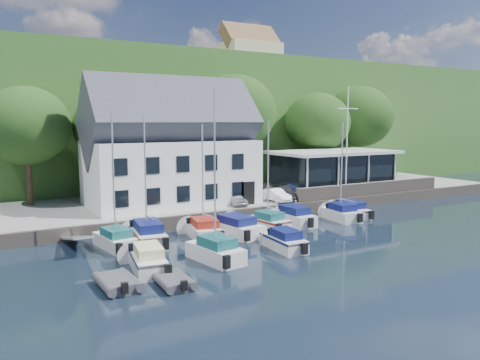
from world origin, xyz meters
The scene contains 34 objects.
ground centered at (0.00, 0.00, 0.00)m, with size 180.00×180.00×0.00m, color black.
quay centered at (0.00, 17.50, 0.50)m, with size 60.00×13.00×1.00m, color gray.
quay_face centered at (0.00, 11.00, 0.50)m, with size 60.00×0.30×1.00m, color #6C6156.
hillside centered at (0.00, 62.00, 8.00)m, with size 160.00×75.00×16.00m, color #29511E.
field_patch centered at (8.00, 70.00, 16.15)m, with size 50.00×30.00×0.30m, color #566030.
farmhouse centered at (22.00, 52.00, 20.10)m, with size 10.40×7.00×8.20m, color #C3B290, non-canonical shape.
harbor_building centered at (-7.00, 16.50, 5.35)m, with size 14.40×8.20×8.70m, color white, non-canonical shape.
club_pavilion centered at (11.00, 16.00, 3.05)m, with size 13.20×7.20×4.10m, color black, non-canonical shape.
seawall centered at (12.00, 11.40, 1.60)m, with size 18.00×0.50×1.20m, color #6C6156.
gangway centered at (-16.50, 9.00, 0.00)m, with size 1.20×6.00×1.40m, color silver, non-canonical shape.
car_silver centered at (-2.59, 12.90, 1.55)m, with size 1.31×3.25×1.11m, color silver.
car_white centered at (1.56, 12.72, 1.57)m, with size 1.20×3.45×1.14m, color silver.
car_dgrey centered at (2.89, 13.39, 1.64)m, with size 1.79×4.41×1.28m, color #303035.
car_blue centered at (5.86, 13.90, 1.71)m, with size 1.64×4.16×1.42m, color #2F4391.
flagpole centered at (9.42, 12.27, 6.24)m, with size 2.51×0.20×10.47m, color white, non-canonical shape.
tree_0 centered at (-17.94, 21.55, 6.07)m, with size 7.42×7.42×10.14m, color black, non-canonical shape.
tree_1 centered at (-10.57, 22.07, 5.91)m, with size 7.19×7.19×9.83m, color black, non-canonical shape.
tree_2 centered at (-3.63, 22.53, 6.01)m, with size 7.34×7.34×10.03m, color black, non-canonical shape.
tree_3 centered at (2.63, 22.35, 7.07)m, with size 8.89×8.89×12.15m, color black, non-canonical shape.
tree_4 centered at (13.15, 21.43, 6.24)m, with size 7.66×7.66×10.47m, color black, non-canonical shape.
tree_5 centered at (20.36, 22.17, 6.76)m, with size 8.43×8.43×11.53m, color black, non-canonical shape.
boat_r1_0 centered at (-14.21, 7.79, 4.15)m, with size 1.83×5.52×8.30m, color silver, non-canonical shape.
boat_r1_1 centered at (-12.09, 7.89, 4.79)m, with size 1.97×7.19×9.57m, color silver, non-canonical shape.
boat_r1_2 centered at (-8.06, 7.59, 4.24)m, with size 2.01×5.68×8.48m, color silver, non-canonical shape.
boat_r1_3 centered at (-5.81, 7.02, 0.75)m, with size 2.22×6.70×1.50m, color silver, non-canonical shape.
boat_r1_4 centered at (-2.78, 7.33, 4.32)m, with size 1.81×5.14×8.65m, color silver, non-canonical shape.
boat_r1_5 centered at (-0.05, 7.95, 0.76)m, with size 1.89×6.30×1.52m, color silver, non-canonical shape.
boat_r1_6 centered at (4.35, 7.24, 4.41)m, with size 1.96×5.47×8.81m, color silver, non-canonical shape.
boat_r1_7 centered at (5.84, 7.87, 0.71)m, with size 1.90×6.20×1.43m, color silver, non-canonical shape.
boat_r2_0 centered at (-13.87, 2.41, 0.73)m, with size 1.75×6.06×1.45m, color silver, non-canonical shape.
boat_r2_1 centered at (-9.87, 2.02, 4.63)m, with size 1.91×5.60×9.25m, color silver, non-canonical shape.
boat_r2_2 centered at (-4.90, 2.16, 0.68)m, with size 1.69×5.30×1.36m, color silver, non-canonical shape.
dinghy_0 centered at (-16.06, 0.41, 0.36)m, with size 1.88×3.13×0.73m, color #3C3D42, non-canonical shape.
dinghy_1 centered at (-13.55, -0.67, 0.33)m, with size 1.68×2.80×0.65m, color #3C3D42, non-canonical shape.
Camera 1 is at (-21.72, -21.94, 8.18)m, focal length 35.00 mm.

